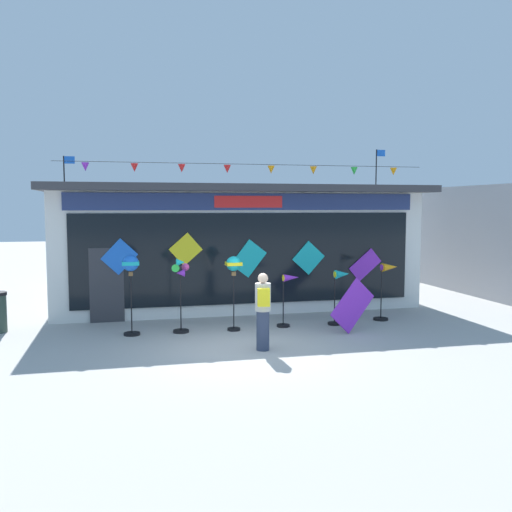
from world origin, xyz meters
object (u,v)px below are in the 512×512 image
(kite_shop_building, at_px, (231,244))
(wind_spinner_right, at_px, (340,286))
(wind_spinner_left, at_px, (181,284))
(person_near_camera, at_px, (263,310))
(wind_spinner_far_right, at_px, (387,281))
(display_kite_on_ground, at_px, (352,305))
(wind_spinner_center_left, at_px, (234,270))
(wind_spinner_far_left, at_px, (131,272))
(wind_spinner_center_right, at_px, (288,292))

(kite_shop_building, height_order, wind_spinner_right, kite_shop_building)
(wind_spinner_left, height_order, person_near_camera, wind_spinner_left)
(wind_spinner_far_right, height_order, display_kite_on_ground, wind_spinner_far_right)
(wind_spinner_center_left, distance_m, person_near_camera, 2.15)
(wind_spinner_right, height_order, display_kite_on_ground, wind_spinner_right)
(kite_shop_building, distance_m, wind_spinner_far_left, 5.45)
(wind_spinner_center_left, distance_m, wind_spinner_center_right, 1.59)
(wind_spinner_far_left, bearing_deg, person_near_camera, -37.55)
(wind_spinner_left, relative_size, wind_spinner_center_right, 1.34)
(wind_spinner_left, height_order, wind_spinner_center_left, wind_spinner_center_left)
(wind_spinner_center_left, bearing_deg, wind_spinner_right, 0.99)
(wind_spinner_center_right, bearing_deg, wind_spinner_center_left, -175.48)
(wind_spinner_center_left, bearing_deg, kite_shop_building, 80.14)
(wind_spinner_center_left, height_order, wind_spinner_far_right, wind_spinner_center_left)
(kite_shop_building, relative_size, wind_spinner_far_right, 7.13)
(person_near_camera, bearing_deg, wind_spinner_far_left, -27.90)
(wind_spinner_far_left, relative_size, person_near_camera, 1.16)
(wind_spinner_center_left, bearing_deg, wind_spinner_far_left, 178.41)
(wind_spinner_far_right, bearing_deg, person_near_camera, -150.06)
(wind_spinner_center_left, bearing_deg, wind_spinner_far_right, 4.14)
(person_near_camera, bearing_deg, wind_spinner_center_left, -73.54)
(wind_spinner_right, bearing_deg, wind_spinner_center_left, -179.01)
(person_near_camera, xyz_separation_m, display_kite_on_ground, (2.59, 1.21, -0.23))
(wind_spinner_far_right, distance_m, person_near_camera, 4.71)
(wind_spinner_left, bearing_deg, wind_spinner_center_left, -2.48)
(wind_spinner_left, xyz_separation_m, wind_spinner_right, (4.16, -0.01, -0.21))
(wind_spinner_center_right, relative_size, display_kite_on_ground, 1.10)
(kite_shop_building, relative_size, wind_spinner_center_right, 8.17)
(wind_spinner_right, distance_m, wind_spinner_far_right, 1.50)
(wind_spinner_far_left, distance_m, wind_spinner_right, 5.38)
(wind_spinner_far_left, bearing_deg, wind_spinner_center_right, 0.67)
(kite_shop_building, bearing_deg, person_near_camera, -94.65)
(wind_spinner_far_right, bearing_deg, display_kite_on_ground, -142.58)
(wind_spinner_left, height_order, wind_spinner_right, wind_spinner_left)
(wind_spinner_center_left, distance_m, display_kite_on_ground, 3.07)
(wind_spinner_center_left, xyz_separation_m, wind_spinner_center_right, (1.46, 0.12, -0.63))
(wind_spinner_center_right, distance_m, wind_spinner_far_right, 2.88)
(wind_spinner_far_left, height_order, wind_spinner_center_right, wind_spinner_far_left)
(wind_spinner_right, distance_m, person_near_camera, 3.34)
(wind_spinner_right, bearing_deg, wind_spinner_far_left, 179.78)
(wind_spinner_right, bearing_deg, display_kite_on_ground, -91.46)
(wind_spinner_far_left, distance_m, display_kite_on_ground, 5.47)
(kite_shop_building, height_order, wind_spinner_center_right, kite_shop_building)
(wind_spinner_far_left, xyz_separation_m, display_kite_on_ground, (5.33, -0.90, -0.88))
(wind_spinner_far_left, distance_m, wind_spinner_center_right, 4.01)
(wind_spinner_center_right, height_order, display_kite_on_ground, wind_spinner_center_right)
(wind_spinner_far_right, bearing_deg, wind_spinner_right, -169.84)
(wind_spinner_far_left, height_order, person_near_camera, wind_spinner_far_left)
(wind_spinner_center_left, height_order, person_near_camera, wind_spinner_center_left)
(person_near_camera, bearing_deg, wind_spinner_right, -131.69)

